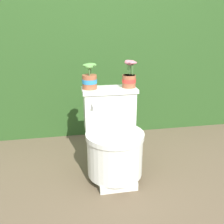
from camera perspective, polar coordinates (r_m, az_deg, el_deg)
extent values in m
plane|color=brown|center=(1.97, -1.29, -15.38)|extent=(12.00, 12.00, 0.00)
cube|color=#284C1E|center=(2.82, -5.42, 12.59)|extent=(3.35, 0.63, 1.59)
cube|color=silver|center=(1.97, 0.64, -14.29)|extent=(0.27, 0.35, 0.06)
cylinder|color=silver|center=(1.88, 0.66, -9.86)|extent=(0.41, 0.41, 0.29)
cylinder|color=silver|center=(1.81, 0.67, -5.34)|extent=(0.42, 0.42, 0.04)
cube|color=silver|center=(1.98, -0.61, 0.41)|extent=(0.40, 0.18, 0.30)
cube|color=silver|center=(1.93, -0.63, 5.08)|extent=(0.42, 0.20, 0.03)
cylinder|color=silver|center=(1.82, -4.29, 1.68)|extent=(0.02, 0.05, 0.02)
cylinder|color=#9E5638|center=(1.89, -5.15, 6.86)|extent=(0.11, 0.11, 0.11)
cylinder|color=#2D84BC|center=(1.89, -5.16, 7.02)|extent=(0.11, 0.11, 0.03)
cylinder|color=#332319|center=(1.88, -5.20, 8.26)|extent=(0.10, 0.10, 0.01)
cylinder|color=#4C753D|center=(1.91, -4.87, 9.48)|extent=(0.01, 0.01, 0.06)
ellipsoid|color=#569342|center=(1.90, -4.90, 10.64)|extent=(0.09, 0.06, 0.03)
cylinder|color=#4C753D|center=(1.86, -5.28, 9.37)|extent=(0.01, 0.01, 0.07)
ellipsoid|color=#569342|center=(1.86, -5.31, 10.61)|extent=(0.09, 0.07, 0.03)
cylinder|color=#4C753D|center=(1.85, -5.20, 9.14)|extent=(0.01, 0.01, 0.06)
ellipsoid|color=#569342|center=(1.84, -5.23, 10.23)|extent=(0.06, 0.04, 0.02)
cylinder|color=#9E5638|center=(1.94, 3.90, 7.04)|extent=(0.10, 0.10, 0.10)
cylinder|color=red|center=(1.94, 3.90, 7.18)|extent=(0.11, 0.11, 0.03)
cylinder|color=#332319|center=(1.93, 3.92, 8.27)|extent=(0.10, 0.10, 0.01)
cylinder|color=#4C753D|center=(1.95, 3.66, 10.00)|extent=(0.01, 0.01, 0.09)
ellipsoid|color=#B26B75|center=(1.95, 3.69, 11.54)|extent=(0.05, 0.04, 0.02)
cylinder|color=#4C753D|center=(1.94, 4.11, 9.75)|extent=(0.01, 0.01, 0.08)
ellipsoid|color=#B26B75|center=(1.94, 4.15, 11.25)|extent=(0.09, 0.06, 0.04)
cylinder|color=#4C753D|center=(1.92, 4.73, 9.67)|extent=(0.01, 0.01, 0.09)
ellipsoid|color=#B26B75|center=(1.91, 4.78, 11.15)|extent=(0.07, 0.05, 0.02)
cylinder|color=#4C753D|center=(1.96, 4.20, 9.66)|extent=(0.01, 0.01, 0.07)
ellipsoid|color=#B26B75|center=(1.95, 4.23, 10.86)|extent=(0.06, 0.04, 0.02)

